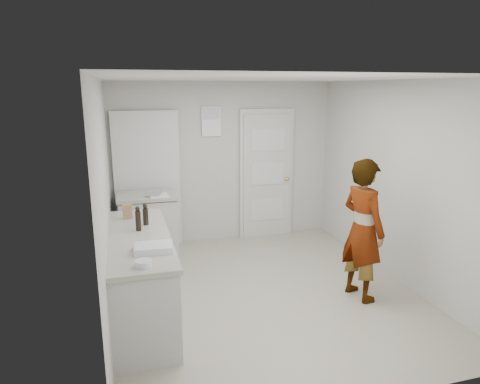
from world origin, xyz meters
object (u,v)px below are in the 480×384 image
object	(u,v)px
person	(363,230)
baking_dish	(154,248)
cake_mix_box	(127,212)
oil_cruet_b	(138,219)
egg_bowl	(144,263)
oil_cruet_a	(145,215)
spice_jar	(146,217)

from	to	relation	value
person	baking_dish	distance (m)	2.39
person	cake_mix_box	world-z (taller)	person
oil_cruet_b	egg_bowl	world-z (taller)	oil_cruet_b
oil_cruet_a	egg_bowl	distance (m)	1.16
cake_mix_box	person	bearing A→B (deg)	-20.32
cake_mix_box	egg_bowl	world-z (taller)	cake_mix_box
person	cake_mix_box	xyz separation A→B (m)	(-2.57, 0.83, 0.19)
cake_mix_box	baking_dish	distance (m)	1.11
egg_bowl	cake_mix_box	bearing A→B (deg)	93.77
egg_bowl	oil_cruet_a	bearing A→B (deg)	85.32
spice_jar	oil_cruet_b	distance (m)	0.37
spice_jar	baking_dish	size ratio (longest dim) A/B	0.20
cake_mix_box	egg_bowl	bearing A→B (deg)	-88.67
cake_mix_box	baking_dish	xyz separation A→B (m)	(0.21, -1.09, -0.06)
oil_cruet_a	egg_bowl	size ratio (longest dim) A/B	1.69
cake_mix_box	spice_jar	size ratio (longest dim) A/B	2.46
person	baking_dish	xyz separation A→B (m)	(-2.37, -0.26, 0.13)
oil_cruet_b	spice_jar	bearing A→B (deg)	72.88
cake_mix_box	baking_dish	size ratio (longest dim) A/B	0.48
cake_mix_box	oil_cruet_b	xyz separation A→B (m)	(0.10, -0.45, 0.04)
spice_jar	oil_cruet_b	bearing A→B (deg)	-107.12
spice_jar	person	bearing A→B (deg)	-16.80
spice_jar	oil_cruet_a	bearing A→B (deg)	-96.16
cake_mix_box	spice_jar	xyz separation A→B (m)	(0.21, -0.12, -0.05)
oil_cruet_b	baking_dish	bearing A→B (deg)	-80.69
spice_jar	baking_dish	distance (m)	0.98
cake_mix_box	oil_cruet_a	bearing A→B (deg)	-58.38
egg_bowl	oil_cruet_b	bearing A→B (deg)	89.59
spice_jar	oil_cruet_b	world-z (taller)	oil_cruet_b
spice_jar	egg_bowl	distance (m)	1.32
oil_cruet_a	oil_cruet_b	size ratio (longest dim) A/B	0.91
cake_mix_box	oil_cruet_b	bearing A→B (deg)	-79.91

